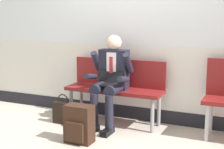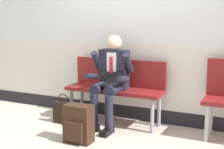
% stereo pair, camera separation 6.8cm
% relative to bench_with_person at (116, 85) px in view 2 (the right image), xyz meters
% --- Properties ---
extents(ground_plane, '(18.00, 18.00, 0.00)m').
position_rel_bench_with_person_xyz_m(ground_plane, '(0.12, -0.30, -0.56)').
color(ground_plane, '#B2A899').
extents(station_wall, '(5.85, 0.14, 2.67)m').
position_rel_bench_with_person_xyz_m(station_wall, '(0.12, 0.28, 0.77)').
color(station_wall, silver).
rests_on(station_wall, ground).
extents(bench_with_person, '(1.40, 0.42, 0.91)m').
position_rel_bench_with_person_xyz_m(bench_with_person, '(0.00, 0.00, 0.00)').
color(bench_with_person, maroon).
rests_on(bench_with_person, ground).
extents(person_seated, '(0.57, 0.70, 1.26)m').
position_rel_bench_with_person_xyz_m(person_seated, '(-0.00, -0.20, 0.13)').
color(person_seated, '#1E1E2D').
rests_on(person_seated, ground).
extents(backpack, '(0.34, 0.24, 0.47)m').
position_rel_bench_with_person_xyz_m(backpack, '(-0.09, -0.91, -0.33)').
color(backpack, '#331E14').
rests_on(backpack, ground).
extents(handbag, '(0.31, 0.09, 0.44)m').
position_rel_bench_with_person_xyz_m(handbag, '(-0.65, -0.39, -0.39)').
color(handbag, black).
rests_on(handbag, ground).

